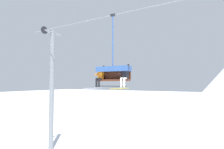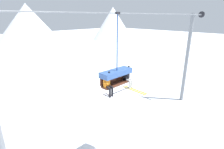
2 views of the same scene
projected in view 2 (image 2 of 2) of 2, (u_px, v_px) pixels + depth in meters
name	position (u px, v px, depth m)	size (l,w,h in m)	color
ground_plane	(118.00, 144.00, 12.90)	(200.00, 200.00, 0.00)	silver
mountain_peak_west	(28.00, 28.00, 45.15)	(19.74, 19.74, 12.02)	silver
mountain_peak_central	(113.00, 24.00, 66.44)	(15.93, 15.93, 12.18)	white
lift_tower_far	(187.00, 58.00, 18.17)	(0.36, 1.88, 9.38)	slate
lift_cable	(149.00, 14.00, 10.57)	(19.25, 0.05, 0.05)	slate
chairlift_chair	(116.00, 74.00, 9.85)	(2.03, 0.74, 4.23)	#512819
skier_orange	(108.00, 84.00, 9.27)	(0.48, 1.70, 1.34)	orange
skier_black	(128.00, 77.00, 10.34)	(0.48, 1.70, 1.34)	black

